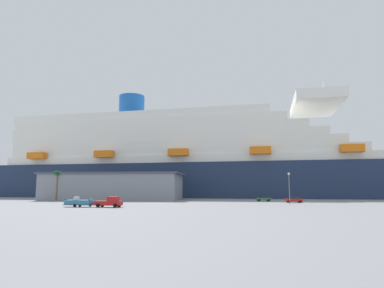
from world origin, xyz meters
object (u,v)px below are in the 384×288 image
(street_lamp, at_px, (289,184))
(parked_car_red_hatchback, at_px, (294,200))
(cruise_ship, at_px, (188,163))
(palm_tree, at_px, (57,176))
(small_boat_on_trailer, at_px, (82,202))
(parked_car_green_wagon, at_px, (264,198))
(parked_car_blue_suv, at_px, (75,197))
(pickup_truck, at_px, (110,202))

(street_lamp, bearing_deg, parked_car_red_hatchback, 79.25)
(cruise_ship, distance_m, palm_tree, 60.48)
(small_boat_on_trailer, distance_m, parked_car_green_wagon, 55.39)
(parked_car_blue_suv, height_order, parked_car_red_hatchback, same)
(palm_tree, distance_m, street_lamp, 71.21)
(palm_tree, xyz_separation_m, parked_car_blue_suv, (0.51, 10.06, -6.85))
(palm_tree, distance_m, parked_car_red_hatchback, 72.68)
(parked_car_blue_suv, xyz_separation_m, parked_car_red_hatchback, (71.85, -10.33, -0.00))
(cruise_ship, bearing_deg, palm_tree, -122.33)
(palm_tree, relative_size, parked_car_green_wagon, 2.04)
(street_lamp, xyz_separation_m, parked_car_green_wagon, (-5.93, 20.35, -4.21))
(parked_car_green_wagon, distance_m, parked_car_blue_suv, 63.79)
(small_boat_on_trailer, xyz_separation_m, palm_tree, (-26.46, 31.64, 6.73))
(parked_car_green_wagon, height_order, parked_car_blue_suv, same)
(cruise_ship, height_order, street_lamp, cruise_ship)
(parked_car_green_wagon, bearing_deg, street_lamp, -73.75)
(small_boat_on_trailer, height_order, parked_car_blue_suv, small_boat_on_trailer)
(pickup_truck, relative_size, parked_car_blue_suv, 1.12)
(palm_tree, bearing_deg, street_lamp, -9.32)
(cruise_ship, xyz_separation_m, parked_car_green_wagon, (32.19, -41.88, -14.35))
(palm_tree, height_order, street_lamp, palm_tree)
(small_boat_on_trailer, relative_size, palm_tree, 0.82)
(parked_car_green_wagon, bearing_deg, small_boat_on_trailer, -133.07)
(pickup_truck, height_order, street_lamp, street_lamp)
(cruise_ship, height_order, parked_car_green_wagon, cruise_ship)
(pickup_truck, distance_m, parked_car_blue_suv, 52.61)
(palm_tree, relative_size, street_lamp, 1.24)
(small_boat_on_trailer, relative_size, parked_car_blue_suv, 1.56)
(cruise_ship, distance_m, parked_car_red_hatchback, 66.52)
(pickup_truck, xyz_separation_m, street_lamp, (37.59, 20.08, 4.00))
(parked_car_green_wagon, bearing_deg, parked_car_red_hatchback, -48.38)
(parked_car_red_hatchback, bearing_deg, parked_car_green_wagon, 131.62)
(cruise_ship, height_order, small_boat_on_trailer, cruise_ship)
(pickup_truck, distance_m, parked_car_red_hatchback, 50.61)
(cruise_ship, xyz_separation_m, palm_tree, (-32.10, -50.71, -7.49))
(street_lamp, bearing_deg, pickup_truck, -151.90)
(cruise_ship, relative_size, parked_car_blue_suv, 44.57)
(small_boat_on_trailer, distance_m, parked_car_red_hatchback, 55.60)
(pickup_truck, height_order, parked_car_red_hatchback, pickup_truck)
(street_lamp, distance_m, parked_car_green_wagon, 21.61)
(cruise_ship, height_order, pickup_truck, cruise_ship)
(small_boat_on_trailer, distance_m, palm_tree, 41.79)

